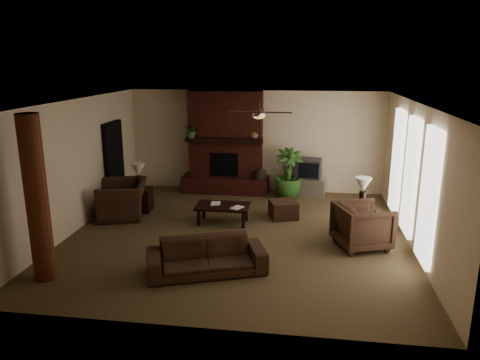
# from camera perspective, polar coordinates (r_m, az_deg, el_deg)

# --- Properties ---
(room_shell) EXTENTS (7.00, 7.00, 7.00)m
(room_shell) POSITION_cam_1_polar(r_m,az_deg,el_deg) (9.29, -0.35, 1.16)
(room_shell) COLOR brown
(room_shell) RESTS_ON ground
(fireplace) EXTENTS (2.40, 0.70, 2.80)m
(fireplace) POSITION_cam_1_polar(r_m,az_deg,el_deg) (12.58, -1.81, 3.65)
(fireplace) COLOR #552016
(fireplace) RESTS_ON ground
(windows) EXTENTS (0.08, 3.65, 2.35)m
(windows) POSITION_cam_1_polar(r_m,az_deg,el_deg) (9.64, 20.57, 0.39)
(windows) COLOR white
(windows) RESTS_ON ground
(log_column) EXTENTS (0.36, 0.36, 2.80)m
(log_column) POSITION_cam_1_polar(r_m,az_deg,el_deg) (8.11, -24.14, -2.23)
(log_column) COLOR brown
(log_column) RESTS_ON ground
(doorway) EXTENTS (0.10, 1.00, 2.10)m
(doorway) POSITION_cam_1_polar(r_m,az_deg,el_deg) (12.01, -15.51, 2.06)
(doorway) COLOR black
(doorway) RESTS_ON ground
(ceiling_fan) EXTENTS (1.35, 1.35, 0.37)m
(ceiling_fan) POSITION_cam_1_polar(r_m,az_deg,el_deg) (9.34, 2.37, 8.26)
(ceiling_fan) COLOR #2F1E15
(ceiling_fan) RESTS_ON ceiling
(sofa) EXTENTS (2.12, 1.26, 0.80)m
(sofa) POSITION_cam_1_polar(r_m,az_deg,el_deg) (7.97, -4.25, -8.88)
(sofa) COLOR #41291C
(sofa) RESTS_ON ground
(armchair_left) EXTENTS (1.14, 1.44, 1.10)m
(armchair_left) POSITION_cam_1_polar(r_m,az_deg,el_deg) (11.04, -14.50, -1.66)
(armchair_left) COLOR #41291C
(armchair_left) RESTS_ON ground
(armchair_right) EXTENTS (1.16, 1.20, 0.98)m
(armchair_right) POSITION_cam_1_polar(r_m,az_deg,el_deg) (9.26, 15.12, -5.32)
(armchair_right) COLOR #41291C
(armchair_right) RESTS_ON ground
(coffee_table) EXTENTS (1.20, 0.70, 0.43)m
(coffee_table) POSITION_cam_1_polar(r_m,az_deg,el_deg) (10.28, -2.17, -3.45)
(coffee_table) COLOR black
(coffee_table) RESTS_ON ground
(ottoman) EXTENTS (0.75, 0.75, 0.40)m
(ottoman) POSITION_cam_1_polar(r_m,az_deg,el_deg) (10.73, 5.46, -3.69)
(ottoman) COLOR #41291C
(ottoman) RESTS_ON ground
(tv_stand) EXTENTS (0.91, 0.61, 0.50)m
(tv_stand) POSITION_cam_1_polar(r_m,az_deg,el_deg) (12.54, 8.69, -0.81)
(tv_stand) COLOR silver
(tv_stand) RESTS_ON ground
(tv) EXTENTS (0.72, 0.62, 0.52)m
(tv) POSITION_cam_1_polar(r_m,az_deg,el_deg) (12.40, 8.61, 1.45)
(tv) COLOR #353537
(tv) RESTS_ON tv_stand
(floor_vase) EXTENTS (0.34, 0.34, 0.77)m
(floor_vase) POSITION_cam_1_polar(r_m,az_deg,el_deg) (12.39, 2.50, 0.03)
(floor_vase) COLOR #31241B
(floor_vase) RESTS_ON ground
(floor_plant) EXTENTS (1.10, 1.50, 0.75)m
(floor_plant) POSITION_cam_1_polar(r_m,az_deg,el_deg) (12.20, 6.05, -0.55)
(floor_plant) COLOR #345E25
(floor_plant) RESTS_ON ground
(side_table_left) EXTENTS (0.53, 0.53, 0.55)m
(side_table_left) POSITION_cam_1_polar(r_m,az_deg,el_deg) (11.39, -12.31, -2.47)
(side_table_left) COLOR black
(side_table_left) RESTS_ON ground
(lamp_left) EXTENTS (0.40, 0.40, 0.65)m
(lamp_left) POSITION_cam_1_polar(r_m,az_deg,el_deg) (11.18, -12.68, 1.05)
(lamp_left) COLOR #2F1E15
(lamp_left) RESTS_ON side_table_left
(side_table_right) EXTENTS (0.65, 0.65, 0.55)m
(side_table_right) POSITION_cam_1_polar(r_m,az_deg,el_deg) (10.13, 14.69, -4.82)
(side_table_right) COLOR black
(side_table_right) RESTS_ON ground
(lamp_right) EXTENTS (0.41, 0.41, 0.65)m
(lamp_right) POSITION_cam_1_polar(r_m,az_deg,el_deg) (9.94, 15.21, -0.82)
(lamp_right) COLOR #2F1E15
(lamp_right) RESTS_ON side_table_right
(mantel_plant) EXTENTS (0.44, 0.48, 0.33)m
(mantel_plant) POSITION_cam_1_polar(r_m,az_deg,el_deg) (12.36, -6.08, 6.05)
(mantel_plant) COLOR #345E25
(mantel_plant) RESTS_ON fireplace
(mantel_vase) EXTENTS (0.26, 0.27, 0.22)m
(mantel_vase) POSITION_cam_1_polar(r_m,az_deg,el_deg) (12.18, 1.79, 5.74)
(mantel_vase) COLOR brown
(mantel_vase) RESTS_ON fireplace
(book_a) EXTENTS (0.22, 0.06, 0.29)m
(book_a) POSITION_cam_1_polar(r_m,az_deg,el_deg) (10.28, -3.71, -2.28)
(book_a) COLOR #999999
(book_a) RESTS_ON coffee_table
(book_b) EXTENTS (0.20, 0.12, 0.29)m
(book_b) POSITION_cam_1_polar(r_m,az_deg,el_deg) (10.05, -0.86, -2.66)
(book_b) COLOR #999999
(book_b) RESTS_ON coffee_table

